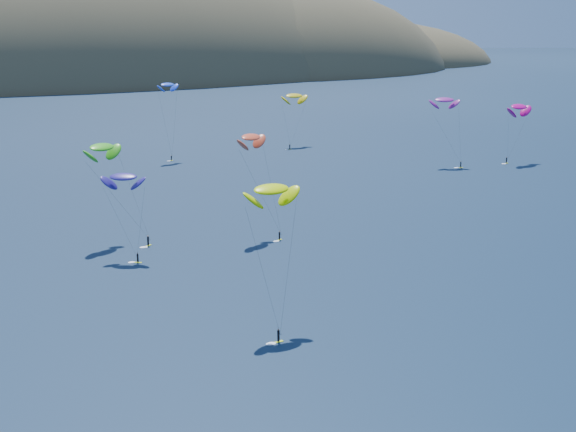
# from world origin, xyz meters

# --- Properties ---
(island) EXTENTS (730.00, 300.00, 210.00)m
(island) POSITION_xyz_m (39.40, 562.36, -10.74)
(island) COLOR #3D3526
(island) RESTS_ON ground
(kitesurfer_2) EXTENTS (9.58, 11.89, 23.38)m
(kitesurfer_2) POSITION_xyz_m (-22.76, 54.16, 20.79)
(kitesurfer_2) COLOR #E1F51B
(kitesurfer_2) RESTS_ON ground
(kitesurfer_3) EXTENTS (12.48, 14.35, 22.25)m
(kitesurfer_3) POSITION_xyz_m (-36.41, 110.46, 19.53)
(kitesurfer_3) COLOR #E1F51B
(kitesurfer_3) RESTS_ON ground
(kitesurfer_4) EXTENTS (8.37, 8.71, 25.86)m
(kitesurfer_4) POSITION_xyz_m (3.10, 196.87, 23.67)
(kitesurfer_4) COLOR #E1F51B
(kitesurfer_4) RESTS_ON ground
(kitesurfer_6) EXTENTS (10.11, 12.65, 22.53)m
(kitesurfer_6) POSITION_xyz_m (77.93, 151.55, 19.92)
(kitesurfer_6) COLOR #E1F51B
(kitesurfer_6) RESTS_ON ground
(kitesurfer_8) EXTENTS (11.97, 7.57, 20.35)m
(kitesurfer_8) POSITION_xyz_m (101.81, 145.06, 17.34)
(kitesurfer_8) COLOR #E1F51B
(kitesurfer_8) RESTS_ON ground
(kitesurfer_9) EXTENTS (9.42, 12.51, 23.35)m
(kitesurfer_9) POSITION_xyz_m (-6.68, 101.88, 20.89)
(kitesurfer_9) COLOR #E1F51B
(kitesurfer_9) RESTS_ON ground
(kitesurfer_10) EXTENTS (9.18, 10.72, 18.01)m
(kitesurfer_10) POSITION_xyz_m (-35.26, 97.48, 15.64)
(kitesurfer_10) COLOR #E1F51B
(kitesurfer_10) RESTS_ON ground
(kitesurfer_11) EXTENTS (12.23, 12.85, 20.20)m
(kitesurfer_11) POSITION_xyz_m (51.37, 204.30, 17.34)
(kitesurfer_11) COLOR #E1F51B
(kitesurfer_11) RESTS_ON ground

